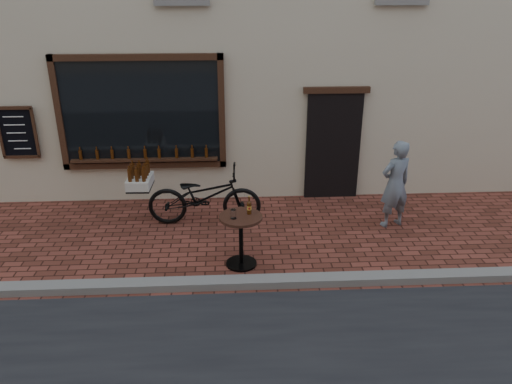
{
  "coord_description": "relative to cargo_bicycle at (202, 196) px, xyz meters",
  "views": [
    {
      "loc": [
        -0.18,
        -6.13,
        4.25
      ],
      "look_at": [
        0.21,
        1.2,
        1.1
      ],
      "focal_mm": 35.0,
      "sensor_mm": 36.0,
      "label": 1
    }
  ],
  "objects": [
    {
      "name": "ground",
      "position": [
        0.73,
        -2.33,
        -0.56
      ],
      "size": [
        90.0,
        90.0,
        0.0
      ],
      "primitive_type": "plane",
      "color": "#4D2319",
      "rests_on": "ground"
    },
    {
      "name": "kerb",
      "position": [
        0.73,
        -2.13,
        -0.5
      ],
      "size": [
        90.0,
        0.25,
        0.12
      ],
      "primitive_type": "cube",
      "color": "slate",
      "rests_on": "ground"
    },
    {
      "name": "bistro_table",
      "position": [
        0.68,
        -1.52,
        0.06
      ],
      "size": [
        0.68,
        0.68,
        1.16
      ],
      "color": "black",
      "rests_on": "ground"
    },
    {
      "name": "cargo_bicycle",
      "position": [
        0.0,
        0.0,
        0.0
      ],
      "size": [
        2.43,
        0.79,
        1.18
      ],
      "rotation": [
        0.0,
        0.0,
        1.54
      ],
      "color": "black",
      "rests_on": "ground"
    },
    {
      "name": "pedestrian",
      "position": [
        3.51,
        -0.26,
        0.26
      ],
      "size": [
        0.7,
        0.57,
        1.64
      ],
      "primitive_type": "imported",
      "rotation": [
        0.0,
        0.0,
        3.47
      ],
      "color": "slate",
      "rests_on": "ground"
    }
  ]
}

